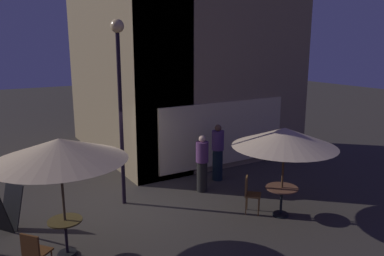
# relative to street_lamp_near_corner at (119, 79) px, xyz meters

# --- Properties ---
(ground_plane) EXTENTS (60.00, 60.00, 0.00)m
(ground_plane) POSITION_rel_street_lamp_near_corner_xyz_m (0.01, -0.29, -3.32)
(ground_plane) COLOR #3A342D
(cafe_building) EXTENTS (6.97, 7.23, 9.05)m
(cafe_building) POSITION_rel_street_lamp_near_corner_xyz_m (3.03, 3.24, 1.19)
(cafe_building) COLOR #9A825C
(cafe_building) RESTS_ON ground
(street_lamp_near_corner) EXTENTS (0.34, 0.34, 4.76)m
(street_lamp_near_corner) POSITION_rel_street_lamp_near_corner_xyz_m (0.00, 0.00, 0.00)
(street_lamp_near_corner) COLOR black
(street_lamp_near_corner) RESTS_ON ground
(menu_sandwich_board) EXTENTS (0.87, 0.83, 1.01)m
(menu_sandwich_board) POSITION_rel_street_lamp_near_corner_xyz_m (-2.86, -0.07, -2.80)
(menu_sandwich_board) COLOR black
(menu_sandwich_board) RESTS_ON ground
(cafe_table_0) EXTENTS (0.68, 0.68, 0.76)m
(cafe_table_0) POSITION_rel_street_lamp_near_corner_xyz_m (-1.93, -1.83, -2.79)
(cafe_table_0) COLOR black
(cafe_table_0) RESTS_ON ground
(cafe_table_1) EXTENTS (0.79, 0.79, 0.74)m
(cafe_table_1) POSITION_rel_street_lamp_near_corner_xyz_m (3.05, -2.72, -2.77)
(cafe_table_1) COLOR black
(cafe_table_1) RESTS_ON ground
(patio_umbrella_0) EXTENTS (2.59, 2.59, 2.43)m
(patio_umbrella_0) POSITION_rel_street_lamp_near_corner_xyz_m (-1.93, -1.83, -1.12)
(patio_umbrella_0) COLOR black
(patio_umbrella_0) RESTS_ON ground
(patio_umbrella_1) EXTENTS (2.51, 2.51, 2.23)m
(patio_umbrella_1) POSITION_rel_street_lamp_near_corner_xyz_m (3.05, -2.72, -1.33)
(patio_umbrella_1) COLOR black
(patio_umbrella_1) RESTS_ON ground
(cafe_chair_0) EXTENTS (0.55, 0.55, 0.92)m
(cafe_chair_0) POSITION_rel_street_lamp_near_corner_xyz_m (-2.61, -2.37, -2.76)
(cafe_chair_0) COLOR #5B3215
(cafe_chair_0) RESTS_ON ground
(cafe_chair_1) EXTENTS (0.55, 0.55, 0.93)m
(cafe_chair_1) POSITION_rel_street_lamp_near_corner_xyz_m (2.49, -2.17, -2.76)
(cafe_chair_1) COLOR brown
(cafe_chair_1) RESTS_ON ground
(patron_standing_0) EXTENTS (0.37, 0.37, 1.77)m
(patron_standing_0) POSITION_rel_street_lamp_near_corner_xyz_m (3.16, 0.19, -2.44)
(patron_standing_0) COLOR black
(patron_standing_0) RESTS_ON ground
(patron_standing_1) EXTENTS (0.36, 0.36, 1.66)m
(patron_standing_1) POSITION_rel_street_lamp_near_corner_xyz_m (2.25, -0.35, -2.49)
(patron_standing_1) COLOR black
(patron_standing_1) RESTS_ON ground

